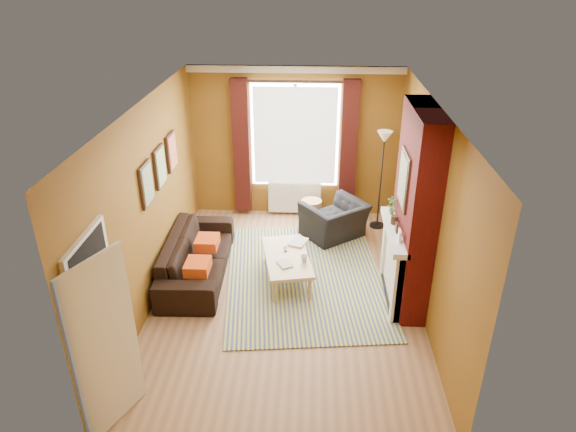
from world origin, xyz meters
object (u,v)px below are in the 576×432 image
object	(u,v)px
armchair	(334,220)
coffee_table	(287,258)
sofa	(197,255)
wicker_stool	(311,212)
floor_lamp	(383,153)

from	to	relation	value
armchair	coffee_table	bearing A→B (deg)	24.69
sofa	wicker_stool	distance (m)	2.51
armchair	sofa	bearing A→B (deg)	-5.62
armchair	floor_lamp	bearing A→B (deg)	170.92
sofa	armchair	world-z (taller)	sofa
sofa	floor_lamp	size ratio (longest dim) A/B	1.23
armchair	floor_lamp	distance (m)	1.45
coffee_table	wicker_stool	world-z (taller)	wicker_stool
sofa	floor_lamp	xyz separation A→B (m)	(2.97, 1.76, 1.11)
armchair	wicker_stool	world-z (taller)	armchair
floor_lamp	wicker_stool	bearing A→B (deg)	178.43
armchair	wicker_stool	xyz separation A→B (m)	(-0.41, 0.47, -0.09)
wicker_stool	coffee_table	bearing A→B (deg)	-100.58
sofa	wicker_stool	world-z (taller)	sofa
wicker_stool	floor_lamp	world-z (taller)	floor_lamp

